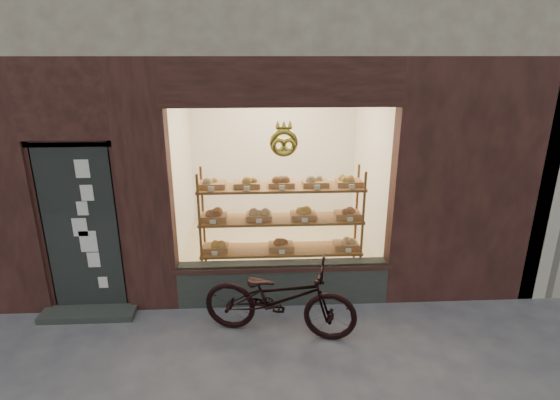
{
  "coord_description": "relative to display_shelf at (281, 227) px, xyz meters",
  "views": [
    {
      "loc": [
        0.15,
        -2.95,
        3.12
      ],
      "look_at": [
        0.4,
        2.0,
        1.46
      ],
      "focal_mm": 28.0,
      "sensor_mm": 36.0,
      "label": 1
    }
  ],
  "objects": [
    {
      "name": "display_shelf",
      "position": [
        0.0,
        0.0,
        0.0
      ],
      "size": [
        2.2,
        0.45,
        1.7
      ],
      "color": "brown",
      "rests_on": "ground"
    },
    {
      "name": "bicycle",
      "position": [
        -0.08,
        -1.12,
        -0.42
      ],
      "size": [
        1.88,
        1.03,
        0.94
      ],
      "primitive_type": "imported",
      "rotation": [
        0.0,
        0.0,
        1.33
      ],
      "color": "black",
      "rests_on": "ground"
    }
  ]
}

